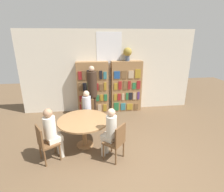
{
  "coord_description": "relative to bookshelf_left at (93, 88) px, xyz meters",
  "views": [
    {
      "loc": [
        -0.75,
        -3.09,
        2.74
      ],
      "look_at": [
        -0.09,
        1.82,
        1.05
      ],
      "focal_mm": 28.0,
      "sensor_mm": 36.0,
      "label": 1
    }
  ],
  "objects": [
    {
      "name": "chair_far_side",
      "position": [
        0.43,
        -2.86,
        -0.44
      ],
      "size": [
        0.56,
        0.56,
        0.91
      ],
      "rotation": [
        0.0,
        0.0,
        0.85
      ],
      "color": "brown",
      "rests_on": "ground_plane"
    },
    {
      "name": "librarian_standing",
      "position": [
        -0.03,
        -0.5,
        0.19
      ],
      "size": [
        0.33,
        0.6,
        1.84
      ],
      "color": "#332319",
      "rests_on": "ground_plane"
    },
    {
      "name": "reading_table",
      "position": [
        -0.31,
        -2.2,
        -0.31
      ],
      "size": [
        1.3,
        1.3,
        0.76
      ],
      "color": "olive",
      "rests_on": "ground_plane"
    },
    {
      "name": "ground_plane",
      "position": [
        0.63,
        -3.15,
        -0.95
      ],
      "size": [
        16.0,
        16.0,
        0.0
      ],
      "primitive_type": "plane",
      "color": "brown"
    },
    {
      "name": "bookshelf_right",
      "position": [
        1.26,
        0.0,
        0.0
      ],
      "size": [
        1.14,
        0.34,
        1.9
      ],
      "color": "olive",
      "rests_on": "ground_plane"
    },
    {
      "name": "bookshelf_left",
      "position": [
        0.0,
        0.0,
        0.0
      ],
      "size": [
        1.14,
        0.34,
        1.9
      ],
      "color": "olive",
      "rests_on": "ground_plane"
    },
    {
      "name": "seated_reader_left",
      "position": [
        -0.23,
        -1.4,
        -0.24
      ],
      "size": [
        0.28,
        0.38,
        1.25
      ],
      "rotation": [
        0.0,
        0.0,
        -3.24
      ],
      "color": "#B2B7C6",
      "rests_on": "ground_plane"
    },
    {
      "name": "seated_reader_right",
      "position": [
        0.3,
        -2.73,
        -0.24
      ],
      "size": [
        0.4,
        0.39,
        1.26
      ],
      "rotation": [
        0.0,
        0.0,
        0.85
      ],
      "color": "beige",
      "rests_on": "ground_plane"
    },
    {
      "name": "flower_vase",
      "position": [
        1.27,
        0.0,
        1.24
      ],
      "size": [
        0.3,
        0.3,
        0.47
      ],
      "color": "#475166",
      "rests_on": "bookshelf_right"
    },
    {
      "name": "seated_reader_back",
      "position": [
        -1.0,
        -2.61,
        -0.22
      ],
      "size": [
        0.41,
        0.39,
        1.27
      ],
      "rotation": [
        0.0,
        0.0,
        -1.04
      ],
      "color": "silver",
      "rests_on": "ground_plane"
    },
    {
      "name": "chair_left_side",
      "position": [
        -0.21,
        -1.22,
        -0.44
      ],
      "size": [
        0.44,
        0.44,
        0.91
      ],
      "rotation": [
        0.0,
        0.0,
        -3.24
      ],
      "color": "brown",
      "rests_on": "ground_plane"
    },
    {
      "name": "chair_near_camera",
      "position": [
        -1.16,
        -2.7,
        -0.44
      ],
      "size": [
        0.55,
        0.55,
        0.91
      ],
      "rotation": [
        0.0,
        0.0,
        -1.04
      ],
      "color": "brown",
      "rests_on": "ground_plane"
    },
    {
      "name": "wall_back",
      "position": [
        0.63,
        0.19,
        0.56
      ],
      "size": [
        6.4,
        0.07,
        3.0
      ],
      "color": "beige",
      "rests_on": "ground_plane"
    }
  ]
}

